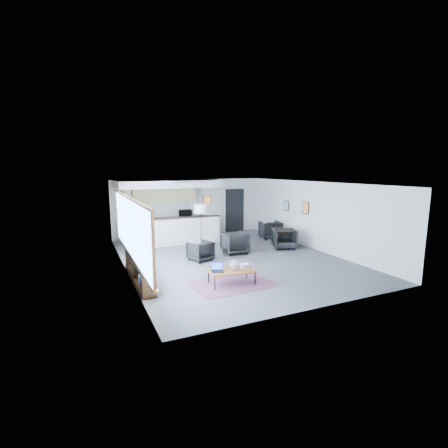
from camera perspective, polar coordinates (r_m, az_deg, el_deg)
name	(u,v)px	position (r m, az deg, el deg)	size (l,w,h in m)	color
room	(231,221)	(11.06, 1.19, 0.46)	(7.02, 9.02, 2.62)	#464649
window	(130,229)	(9.18, -16.16, -0.85)	(0.10, 5.95, 1.66)	#8CBFFF
console	(139,270)	(9.33, -14.70, -7.77)	(0.35, 3.00, 0.80)	black
kitchenette	(168,209)	(14.11, -9.76, 2.65)	(4.20, 1.96, 2.60)	white
doorway	(234,210)	(16.03, 1.82, 2.53)	(1.10, 0.12, 2.15)	black
track_light	(193,183)	(12.75, -5.50, 7.19)	(1.60, 0.07, 0.15)	silver
wall_art_lower	(306,208)	(13.20, 14.17, 2.77)	(0.03, 0.38, 0.48)	black
wall_art_upper	(286,206)	(14.24, 10.91, 3.18)	(0.03, 0.34, 0.44)	black
kilim_rug	(232,284)	(8.91, 1.33, -10.46)	(2.20, 1.56, 0.01)	#502A40
coffee_table	(232,271)	(8.79, 1.34, -8.24)	(1.27, 0.76, 0.40)	brown
laptop	(217,269)	(8.67, -1.20, -7.85)	(0.37, 0.33, 0.22)	black
ceramic_pot	(235,265)	(8.73, 1.96, -7.23)	(0.28, 0.28, 0.28)	gray
book_stack	(244,265)	(9.05, 3.62, -7.26)	(0.33, 0.28, 0.09)	silver
coaster	(239,272)	(8.59, 2.67, -8.44)	(0.11, 0.11, 0.01)	#E5590C
armchair_left	(200,250)	(11.01, -4.19, -4.59)	(0.71, 0.66, 0.73)	black
armchair_right	(235,242)	(11.90, 1.91, -3.13)	(0.84, 0.79, 0.87)	black
floor_lamp	(201,211)	(12.29, -4.09, 2.37)	(0.60, 0.60, 1.74)	black
dining_table	(283,231)	(13.13, 10.35, -1.21)	(1.05, 1.05, 0.69)	black
dining_chair_near	(285,240)	(12.82, 10.60, -2.70)	(0.70, 0.66, 0.72)	black
dining_chair_far	(270,231)	(14.50, 8.11, -1.15)	(0.72, 0.67, 0.74)	black
microwave	(185,212)	(14.81, -6.84, 2.02)	(0.55, 0.30, 0.37)	black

